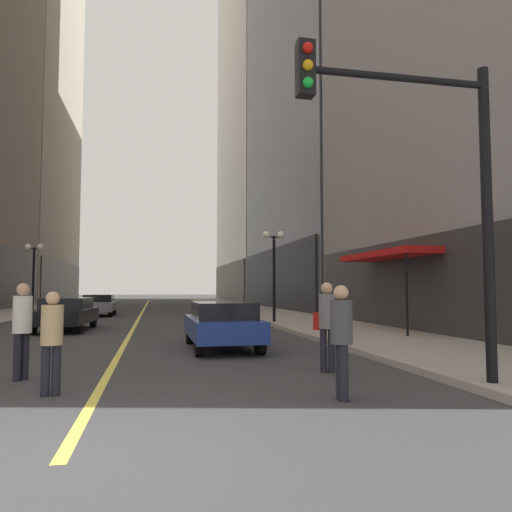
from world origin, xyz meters
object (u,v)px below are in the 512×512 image
at_px(car_black, 66,313).
at_px(pedestrian_in_tan_trench, 52,335).
at_px(traffic_light_near_right, 430,166).
at_px(street_lamp_left_far, 34,263).
at_px(pedestrian_with_orange_bag, 342,332).
at_px(street_lamp_right_mid, 274,256).
at_px(pedestrian_in_grey_suit, 327,319).
at_px(car_grey, 99,304).
at_px(car_blue, 222,323).
at_px(pedestrian_in_white_shirt, 22,323).
at_px(fire_hydrant_right, 317,323).

height_order(car_black, pedestrian_in_tan_trench, pedestrian_in_tan_trench).
relative_size(traffic_light_near_right, street_lamp_left_far, 1.28).
relative_size(pedestrian_with_orange_bag, street_lamp_right_mid, 0.40).
bearing_deg(street_lamp_right_mid, car_black, -171.42).
xyz_separation_m(pedestrian_in_grey_suit, street_lamp_left_far, (-10.75, 22.46, 2.18)).
bearing_deg(street_lamp_right_mid, traffic_light_near_right, -93.93).
bearing_deg(car_grey, car_blue, -73.76).
height_order(car_black, car_grey, same).
xyz_separation_m(car_grey, traffic_light_near_right, (7.90, -24.86, 3.02)).
relative_size(pedestrian_in_grey_suit, pedestrian_in_tan_trench, 1.10).
xyz_separation_m(car_black, car_grey, (0.09, 10.95, -0.00)).
distance_m(car_black, street_lamp_left_far, 11.76).
distance_m(car_grey, pedestrian_in_grey_suit, 23.59).
bearing_deg(pedestrian_in_grey_suit, pedestrian_with_orange_bag, -104.76).
xyz_separation_m(pedestrian_with_orange_bag, pedestrian_in_tan_trench, (-4.43, 1.22, -0.06)).
relative_size(car_grey, pedestrian_in_grey_suit, 2.26).
bearing_deg(car_black, car_grey, 89.51).
xyz_separation_m(traffic_light_near_right, street_lamp_right_mid, (1.05, 15.28, -0.49)).
relative_size(pedestrian_in_white_shirt, pedestrian_with_orange_bag, 1.03).
distance_m(car_black, pedestrian_in_grey_suit, 13.56).
xyz_separation_m(car_grey, fire_hydrant_right, (9.45, -14.34, -0.32)).
bearing_deg(street_lamp_right_mid, car_blue, -112.68).
xyz_separation_m(car_blue, fire_hydrant_right, (4.13, 3.93, -0.32)).
xyz_separation_m(pedestrian_with_orange_bag, traffic_light_near_right, (1.63, 0.09, 2.71)).
distance_m(car_grey, street_lamp_right_mid, 13.36).
height_order(pedestrian_with_orange_bag, street_lamp_right_mid, street_lamp_right_mid).
bearing_deg(fire_hydrant_right, pedestrian_in_white_shirt, -136.91).
bearing_deg(traffic_light_near_right, street_lamp_right_mid, 86.07).
distance_m(car_blue, street_lamp_right_mid, 9.75).
bearing_deg(pedestrian_in_white_shirt, car_blue, 42.62).
xyz_separation_m(car_black, pedestrian_in_tan_trench, (1.94, -12.78, 0.24)).
relative_size(pedestrian_in_white_shirt, street_lamp_left_far, 0.41).
distance_m(pedestrian_with_orange_bag, traffic_light_near_right, 3.17).
bearing_deg(pedestrian_in_tan_trench, pedestrian_in_white_shirt, 118.47).
bearing_deg(street_lamp_right_mid, car_grey, 133.06).
bearing_deg(pedestrian_in_grey_suit, car_black, 121.10).
xyz_separation_m(pedestrian_with_orange_bag, fire_hydrant_right, (3.18, 10.61, -0.63)).
bearing_deg(pedestrian_in_grey_suit, pedestrian_in_tan_trench, -166.93).
relative_size(street_lamp_left_far, street_lamp_right_mid, 1.00).
height_order(street_lamp_left_far, fire_hydrant_right, street_lamp_left_far).
bearing_deg(car_black, traffic_light_near_right, -60.10).
relative_size(traffic_light_near_right, fire_hydrant_right, 7.06).
relative_size(pedestrian_in_white_shirt, street_lamp_right_mid, 0.41).
bearing_deg(street_lamp_right_mid, pedestrian_in_grey_suit, -98.97).
bearing_deg(pedestrian_in_white_shirt, fire_hydrant_right, 43.09).
bearing_deg(fire_hydrant_right, pedestrian_in_grey_suit, -107.23).
height_order(pedestrian_in_tan_trench, fire_hydrant_right, pedestrian_in_tan_trench).
bearing_deg(fire_hydrant_right, car_grey, 123.39).
distance_m(car_black, pedestrian_in_white_shirt, 11.34).
relative_size(pedestrian_with_orange_bag, fire_hydrant_right, 2.20).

